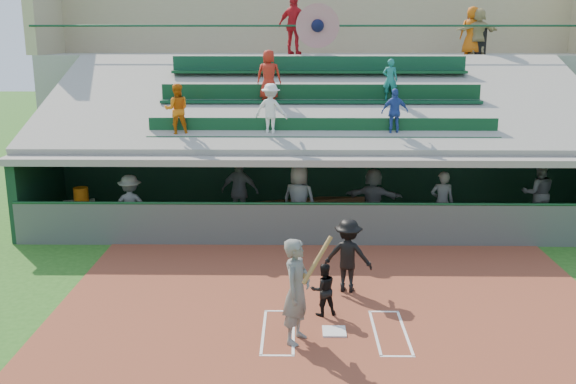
{
  "coord_description": "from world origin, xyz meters",
  "views": [
    {
      "loc": [
        -0.7,
        -10.81,
        5.35
      ],
      "look_at": [
        -0.9,
        3.5,
        1.8
      ],
      "focal_mm": 40.0,
      "sensor_mm": 36.0,
      "label": 1
    }
  ],
  "objects_px": {
    "water_cooler": "(81,195)",
    "white_table": "(80,215)",
    "trash_bin": "(477,41)",
    "home_plate": "(334,331)",
    "batter_at_plate": "(297,291)",
    "catcher": "(323,289)"
  },
  "relations": [
    {
      "from": "white_table",
      "to": "water_cooler",
      "type": "distance_m",
      "value": 0.58
    },
    {
      "from": "batter_at_plate",
      "to": "trash_bin",
      "type": "xyz_separation_m",
      "value": [
        6.46,
        13.26,
        4.11
      ]
    },
    {
      "from": "home_plate",
      "to": "batter_at_plate",
      "type": "bearing_deg",
      "value": -153.36
    },
    {
      "from": "water_cooler",
      "to": "batter_at_plate",
      "type": "bearing_deg",
      "value": -48.15
    },
    {
      "from": "batter_at_plate",
      "to": "white_table",
      "type": "height_order",
      "value": "batter_at_plate"
    },
    {
      "from": "white_table",
      "to": "trash_bin",
      "type": "relative_size",
      "value": 0.88
    },
    {
      "from": "white_table",
      "to": "home_plate",
      "type": "bearing_deg",
      "value": -60.6
    },
    {
      "from": "home_plate",
      "to": "batter_at_plate",
      "type": "distance_m",
      "value": 1.22
    },
    {
      "from": "white_table",
      "to": "water_cooler",
      "type": "bearing_deg",
      "value": 7.89
    },
    {
      "from": "catcher",
      "to": "water_cooler",
      "type": "xyz_separation_m",
      "value": [
        -6.51,
        5.6,
        0.45
      ]
    },
    {
      "from": "home_plate",
      "to": "batter_at_plate",
      "type": "height_order",
      "value": "batter_at_plate"
    },
    {
      "from": "water_cooler",
      "to": "trash_bin",
      "type": "relative_size",
      "value": 0.42
    },
    {
      "from": "catcher",
      "to": "trash_bin",
      "type": "relative_size",
      "value": 1.08
    },
    {
      "from": "batter_at_plate",
      "to": "catcher",
      "type": "relative_size",
      "value": 1.87
    },
    {
      "from": "water_cooler",
      "to": "white_table",
      "type": "bearing_deg",
      "value": -154.62
    },
    {
      "from": "home_plate",
      "to": "water_cooler",
      "type": "xyz_separation_m",
      "value": [
        -6.69,
        6.36,
        0.96
      ]
    },
    {
      "from": "home_plate",
      "to": "trash_bin",
      "type": "height_order",
      "value": "trash_bin"
    },
    {
      "from": "batter_at_plate",
      "to": "trash_bin",
      "type": "distance_m",
      "value": 15.32
    },
    {
      "from": "trash_bin",
      "to": "water_cooler",
      "type": "bearing_deg",
      "value": -152.23
    },
    {
      "from": "water_cooler",
      "to": "trash_bin",
      "type": "height_order",
      "value": "trash_bin"
    },
    {
      "from": "batter_at_plate",
      "to": "water_cooler",
      "type": "bearing_deg",
      "value": 131.85
    },
    {
      "from": "catcher",
      "to": "white_table",
      "type": "relative_size",
      "value": 1.22
    }
  ]
}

